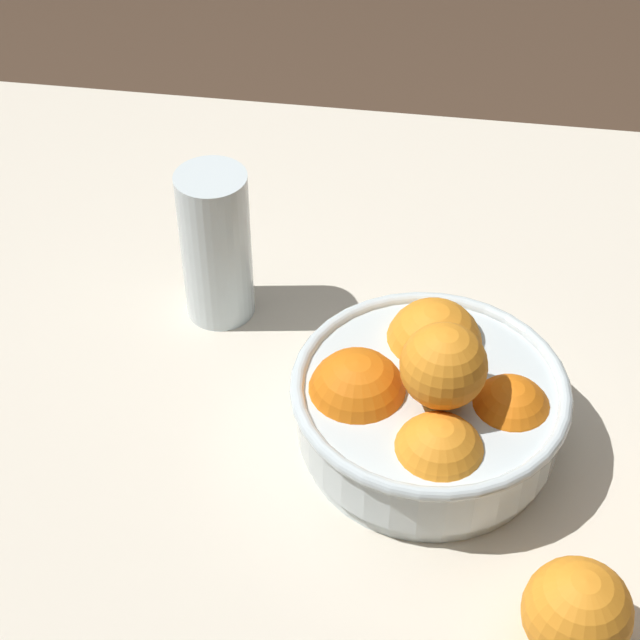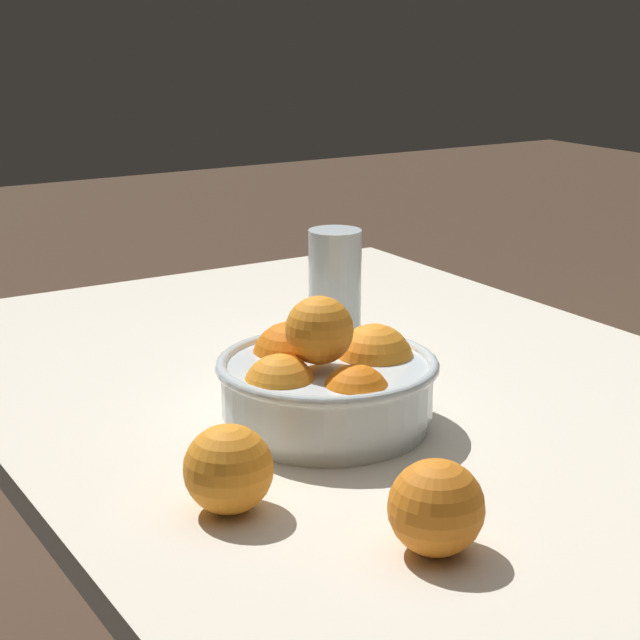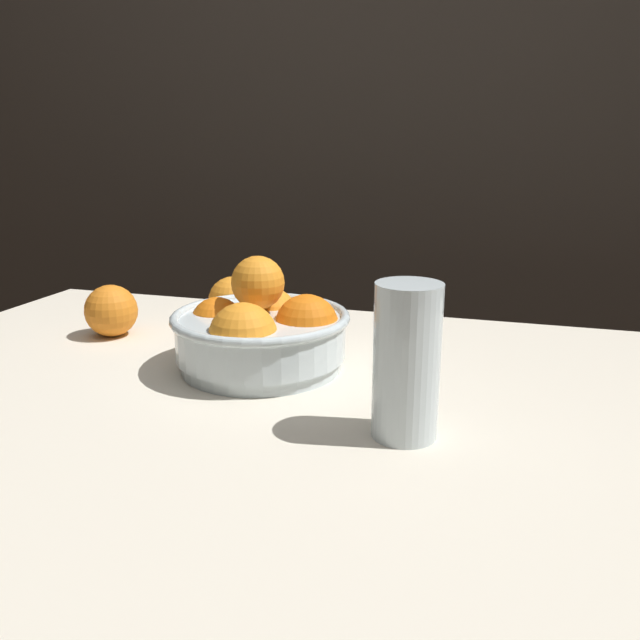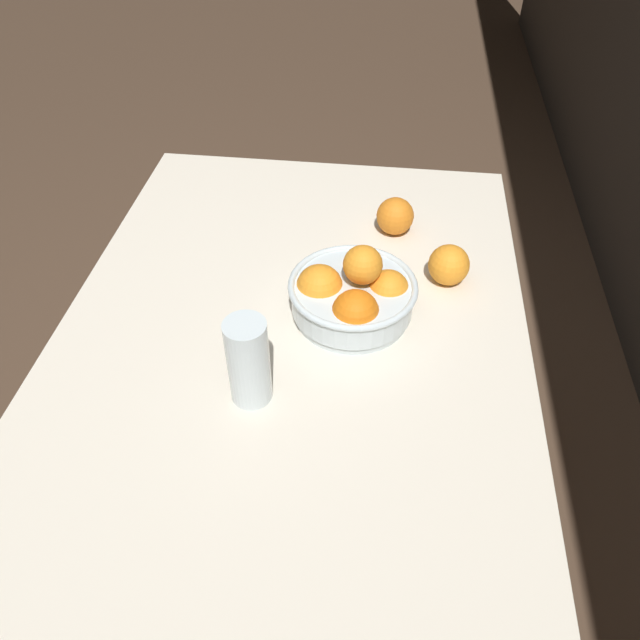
% 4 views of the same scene
% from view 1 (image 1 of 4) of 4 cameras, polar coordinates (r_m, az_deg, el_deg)
% --- Properties ---
extents(dining_table, '(1.22, 0.83, 0.72)m').
position_cam_1_polar(dining_table, '(1.05, 1.84, -4.83)').
color(dining_table, beige).
rests_on(dining_table, ground_plane).
extents(fruit_bowl, '(0.23, 0.23, 0.14)m').
position_cam_1_polar(fruit_bowl, '(0.88, 5.78, -4.49)').
color(fruit_bowl, silver).
rests_on(fruit_bowl, dining_table).
extents(juice_glass, '(0.07, 0.07, 0.16)m').
position_cam_1_polar(juice_glass, '(1.00, -5.54, 3.62)').
color(juice_glass, '#F4A314').
rests_on(juice_glass, dining_table).
extents(orange_loose_near_bowl, '(0.08, 0.08, 0.08)m').
position_cam_1_polar(orange_loose_near_bowl, '(0.80, 13.54, -14.92)').
color(orange_loose_near_bowl, orange).
rests_on(orange_loose_near_bowl, dining_table).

